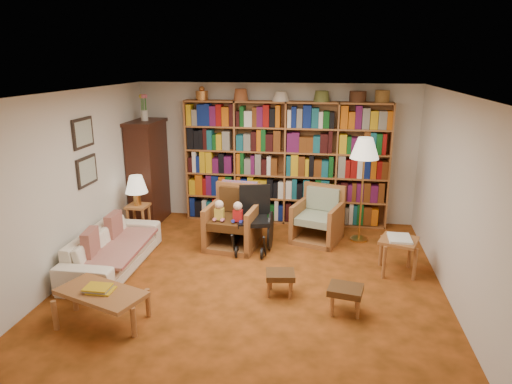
% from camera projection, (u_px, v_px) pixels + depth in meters
% --- Properties ---
extents(floor, '(5.00, 5.00, 0.00)m').
position_uv_depth(floor, '(254.00, 278.00, 6.28)').
color(floor, '#AB4E1A').
rests_on(floor, ground).
extents(ceiling, '(5.00, 5.00, 0.00)m').
position_uv_depth(ceiling, '(254.00, 93.00, 5.58)').
color(ceiling, white).
rests_on(ceiling, wall_back).
extents(wall_back, '(5.00, 0.00, 5.00)m').
position_uv_depth(wall_back, '(275.00, 153.00, 8.30)').
color(wall_back, silver).
rests_on(wall_back, floor).
extents(wall_front, '(5.00, 0.00, 5.00)m').
position_uv_depth(wall_front, '(203.00, 278.00, 3.56)').
color(wall_front, silver).
rests_on(wall_front, floor).
extents(wall_left, '(0.00, 5.00, 5.00)m').
position_uv_depth(wall_left, '(75.00, 183.00, 6.30)').
color(wall_left, silver).
rests_on(wall_left, floor).
extents(wall_right, '(0.00, 5.00, 5.00)m').
position_uv_depth(wall_right, '(456.00, 199.00, 5.56)').
color(wall_right, silver).
rests_on(wall_right, floor).
extents(bookshelf, '(3.60, 0.30, 2.42)m').
position_uv_depth(bookshelf, '(285.00, 160.00, 8.13)').
color(bookshelf, '#9A5D2F').
rests_on(bookshelf, floor).
extents(curio_cabinet, '(0.50, 0.95, 2.40)m').
position_uv_depth(curio_cabinet, '(148.00, 171.00, 8.24)').
color(curio_cabinet, '#39150F').
rests_on(curio_cabinet, floor).
extents(framed_pictures, '(0.03, 0.52, 0.97)m').
position_uv_depth(framed_pictures, '(85.00, 152.00, 6.47)').
color(framed_pictures, black).
rests_on(framed_pictures, wall_left).
extents(sofa, '(1.94, 0.78, 0.56)m').
position_uv_depth(sofa, '(113.00, 249.00, 6.52)').
color(sofa, '#F3E7CE').
rests_on(sofa, floor).
extents(sofa_throw, '(0.84, 1.48, 0.04)m').
position_uv_depth(sofa_throw, '(116.00, 248.00, 6.51)').
color(sofa_throw, beige).
rests_on(sofa_throw, sofa).
extents(cushion_left, '(0.13, 0.39, 0.39)m').
position_uv_depth(cushion_left, '(114.00, 229.00, 6.82)').
color(cushion_left, maroon).
rests_on(cushion_left, sofa).
extents(cushion_right, '(0.18, 0.40, 0.39)m').
position_uv_depth(cushion_right, '(91.00, 247.00, 6.16)').
color(cushion_right, maroon).
rests_on(cushion_right, sofa).
extents(side_table_lamp, '(0.35, 0.35, 0.57)m').
position_uv_depth(side_table_lamp, '(138.00, 215.00, 7.63)').
color(side_table_lamp, '#9A5D2F').
rests_on(side_table_lamp, floor).
extents(table_lamp, '(0.37, 0.37, 0.50)m').
position_uv_depth(table_lamp, '(136.00, 185.00, 7.49)').
color(table_lamp, '#BC863C').
rests_on(table_lamp, side_table_lamp).
extents(armchair_leather, '(0.86, 0.91, 0.99)m').
position_uv_depth(armchair_leather, '(234.00, 221.00, 7.32)').
color(armchair_leather, '#9A5D2F').
rests_on(armchair_leather, floor).
extents(armchair_sage, '(0.94, 0.94, 0.89)m').
position_uv_depth(armchair_sage, '(317.00, 219.00, 7.57)').
color(armchair_sage, '#9A5D2F').
rests_on(armchair_sage, floor).
extents(wheelchair, '(0.60, 0.80, 1.00)m').
position_uv_depth(wheelchair, '(253.00, 221.00, 7.16)').
color(wheelchair, black).
rests_on(wheelchair, floor).
extents(floor_lamp, '(0.46, 0.46, 1.72)m').
position_uv_depth(floor_lamp, '(365.00, 152.00, 7.17)').
color(floor_lamp, '#BC863C').
rests_on(floor_lamp, floor).
extents(side_table_papers, '(0.61, 0.61, 0.54)m').
position_uv_depth(side_table_papers, '(398.00, 245.00, 6.31)').
color(side_table_papers, '#9A5D2F').
rests_on(side_table_papers, floor).
extents(footstool_a, '(0.40, 0.36, 0.31)m').
position_uv_depth(footstool_a, '(280.00, 276.00, 5.77)').
color(footstool_a, '#4D2D14').
rests_on(footstool_a, floor).
extents(footstool_b, '(0.44, 0.40, 0.33)m').
position_uv_depth(footstool_b, '(345.00, 292.00, 5.35)').
color(footstool_b, '#4D2D14').
rests_on(footstool_b, floor).
extents(coffee_table, '(1.12, 0.81, 0.45)m').
position_uv_depth(coffee_table, '(101.00, 295.00, 5.11)').
color(coffee_table, '#9A5D2F').
rests_on(coffee_table, floor).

